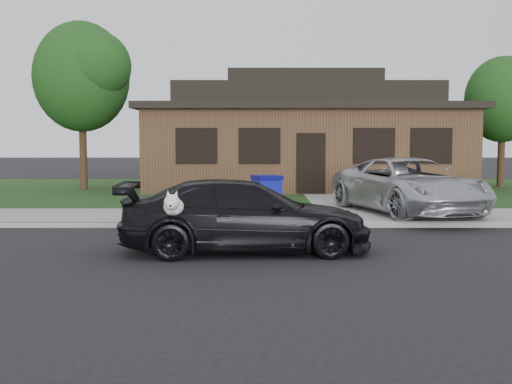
{
  "coord_description": "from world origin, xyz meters",
  "views": [
    {
      "loc": [
        2.05,
        -11.42,
        2.08
      ],
      "look_at": [
        2.06,
        0.32,
        1.1
      ],
      "focal_mm": 45.0,
      "sensor_mm": 36.0,
      "label": 1
    }
  ],
  "objects": [
    {
      "name": "sedan",
      "position": [
        1.86,
        0.21,
        0.67
      ],
      "size": [
        4.69,
        2.35,
        1.33
      ],
      "rotation": [
        0.0,
        0.0,
        1.63
      ],
      "color": "black",
      "rests_on": "ground"
    },
    {
      "name": "sidewalk",
      "position": [
        0.0,
        5.0,
        0.06
      ],
      "size": [
        60.0,
        3.0,
        0.12
      ],
      "primitive_type": "cube",
      "color": "gray",
      "rests_on": "ground"
    },
    {
      "name": "tree_1",
      "position": [
        12.14,
        14.4,
        3.71
      ],
      "size": [
        3.15,
        3.0,
        5.25
      ],
      "color": "#332114",
      "rests_on": "ground"
    },
    {
      "name": "house",
      "position": [
        4.0,
        15.0,
        2.13
      ],
      "size": [
        12.6,
        8.6,
        4.65
      ],
      "color": "#422B1C",
      "rests_on": "ground"
    },
    {
      "name": "driveway",
      "position": [
        6.0,
        10.0,
        0.07
      ],
      "size": [
        4.5,
        13.0,
        0.14
      ],
      "primitive_type": "cube",
      "color": "gray",
      "rests_on": "ground"
    },
    {
      "name": "tree_0",
      "position": [
        -4.34,
        12.88,
        4.48
      ],
      "size": [
        3.78,
        3.6,
        6.34
      ],
      "color": "#332114",
      "rests_on": "ground"
    },
    {
      "name": "lawn",
      "position": [
        0.0,
        13.0,
        0.07
      ],
      "size": [
        60.0,
        13.0,
        0.13
      ],
      "primitive_type": "cube",
      "color": "#193814",
      "rests_on": "ground"
    },
    {
      "name": "curb",
      "position": [
        0.0,
        3.5,
        0.06
      ],
      "size": [
        60.0,
        0.12,
        0.12
      ],
      "primitive_type": "cube",
      "color": "gray",
      "rests_on": "ground"
    },
    {
      "name": "minivan",
      "position": [
        6.06,
        5.26,
        0.86
      ],
      "size": [
        3.74,
        5.65,
        1.44
      ],
      "primitive_type": "imported",
      "rotation": [
        0.0,
        0.0,
        0.28
      ],
      "color": "#B2B4BA",
      "rests_on": "driveway"
    },
    {
      "name": "ground",
      "position": [
        0.0,
        0.0,
        0.0
      ],
      "size": [
        120.0,
        120.0,
        0.0
      ],
      "primitive_type": "plane",
      "color": "black",
      "rests_on": "ground"
    },
    {
      "name": "recycling_bin",
      "position": [
        2.34,
        4.44,
        0.65
      ],
      "size": [
        0.83,
        0.83,
        1.05
      ],
      "rotation": [
        0.0,
        0.0,
        0.4
      ],
      "color": "#0D1598",
      "rests_on": "sidewalk"
    }
  ]
}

